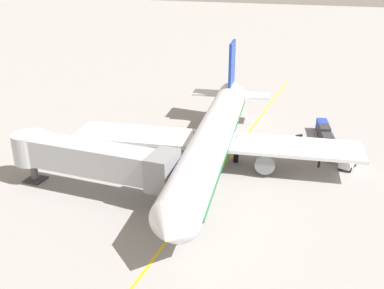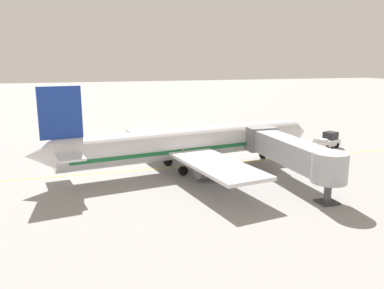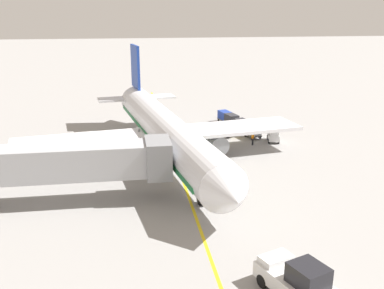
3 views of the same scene
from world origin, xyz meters
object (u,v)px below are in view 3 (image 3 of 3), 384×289
at_px(jet_bridge, 67,162).
at_px(baggage_cart_front, 253,130).
at_px(baggage_cart_third_in_train, 232,119).
at_px(baggage_cart_tail_end, 225,116).
at_px(baggage_cart_second_in_train, 242,124).
at_px(parked_airliner, 165,131).
at_px(ground_crew_wing_walker, 253,137).
at_px(baggage_tug_trailing, 225,131).
at_px(baggage_tug_lead, 273,136).
at_px(pushback_tractor, 296,280).

xyz_separation_m(jet_bridge, baggage_cart_front, (-19.87, -15.87, -2.51)).
bearing_deg(baggage_cart_third_in_train, baggage_cart_tail_end, -77.10).
distance_m(jet_bridge, baggage_cart_third_in_train, 28.85).
bearing_deg(baggage_cart_second_in_train, parked_airliner, 41.81).
bearing_deg(ground_crew_wing_walker, baggage_tug_trailing, -60.30).
relative_size(parked_airliner, ground_crew_wing_walker, 22.05).
xyz_separation_m(parked_airliner, baggage_cart_third_in_train, (-10.08, -12.57, -2.24)).
bearing_deg(baggage_cart_tail_end, baggage_cart_front, 101.77).
xyz_separation_m(baggage_cart_front, baggage_cart_second_in_train, (0.56, -3.01, 0.00)).
relative_size(baggage_tug_trailing, baggage_cart_tail_end, 0.90).
bearing_deg(baggage_cart_tail_end, ground_crew_wing_walker, 94.50).
height_order(parked_airliner, ground_crew_wing_walker, parked_airliner).
bearing_deg(baggage_cart_second_in_train, baggage_tug_trailing, 33.84).
bearing_deg(baggage_cart_third_in_train, baggage_tug_lead, 111.85).
bearing_deg(baggage_tug_trailing, baggage_cart_front, 157.80).
bearing_deg(baggage_cart_second_in_train, baggage_cart_front, 100.46).
xyz_separation_m(baggage_tug_lead, baggage_tug_trailing, (5.09, -3.16, 0.00)).
bearing_deg(baggage_cart_third_in_train, parked_airliner, 51.26).
bearing_deg(baggage_tug_trailing, baggage_cart_second_in_train, -146.16).
bearing_deg(baggage_tug_lead, pushback_tractor, 73.66).
distance_m(jet_bridge, ground_crew_wing_walker, 23.25).
distance_m(baggage_cart_second_in_train, baggage_cart_tail_end, 5.15).
xyz_separation_m(baggage_tug_trailing, ground_crew_wing_walker, (-2.31, 4.06, 0.24)).
distance_m(baggage_tug_lead, baggage_cart_third_in_train, 8.48).
xyz_separation_m(parked_airliner, ground_crew_wing_walker, (-10.47, -3.81, -2.23)).
distance_m(pushback_tractor, baggage_tug_trailing, 31.80).
bearing_deg(baggage_cart_second_in_train, jet_bridge, 44.36).
xyz_separation_m(parked_airliner, baggage_cart_tail_end, (-9.61, -14.62, -2.24)).
bearing_deg(pushback_tractor, baggage_cart_front, -101.90).
distance_m(baggage_tug_lead, baggage_cart_second_in_train, 5.50).
distance_m(baggage_cart_front, ground_crew_wing_walker, 2.90).
xyz_separation_m(jet_bridge, baggage_cart_second_in_train, (-19.31, -18.88, -2.51)).
xyz_separation_m(baggage_cart_tail_end, ground_crew_wing_walker, (-0.85, 10.81, 0.00)).
bearing_deg(ground_crew_wing_walker, baggage_cart_third_in_train, -87.51).
xyz_separation_m(baggage_tug_trailing, baggage_cart_front, (-3.14, 1.28, 0.24)).
distance_m(jet_bridge, baggage_tug_trailing, 24.12).
bearing_deg(parked_airliner, baggage_tug_trailing, -136.01).
distance_m(baggage_tug_lead, baggage_cart_tail_end, 10.56).
xyz_separation_m(baggage_cart_third_in_train, ground_crew_wing_walker, (-0.38, 8.76, 0.00)).
bearing_deg(baggage_cart_front, parked_airliner, 30.27).
bearing_deg(jet_bridge, baggage_cart_second_in_train, -135.64).
bearing_deg(jet_bridge, ground_crew_wing_walker, -145.49).
distance_m(pushback_tractor, ground_crew_wing_walker, 28.13).
height_order(baggage_cart_front, baggage_cart_second_in_train, same).
bearing_deg(ground_crew_wing_walker, parked_airliner, 20.01).
relative_size(parked_airliner, baggage_cart_tail_end, 12.50).
bearing_deg(pushback_tractor, ground_crew_wing_walker, -101.42).
relative_size(parked_airliner, baggage_cart_third_in_train, 12.50).
relative_size(baggage_cart_front, baggage_cart_tail_end, 1.00).
height_order(jet_bridge, pushback_tractor, jet_bridge).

